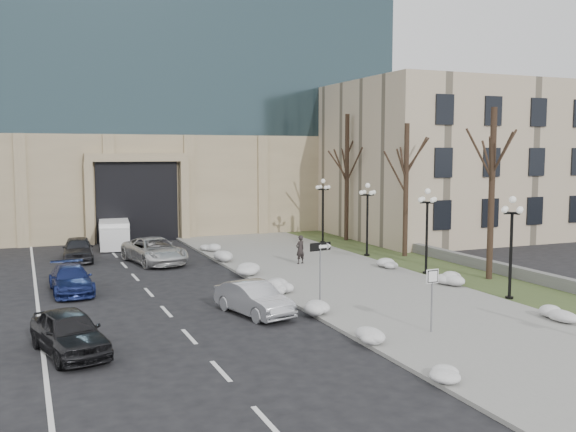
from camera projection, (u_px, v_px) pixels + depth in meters
name	position (u px, v px, depth m)	size (l,w,h in m)	color
ground	(435.00, 364.00, 20.40)	(160.00, 160.00, 0.00)	black
sidewalk	(335.00, 276.00, 34.59)	(9.00, 40.00, 0.12)	gray
curb	(257.00, 282.00, 32.87)	(0.30, 40.00, 0.14)	gray
grass_strip	(435.00, 268.00, 37.08)	(4.00, 40.00, 0.10)	#3B4B25
stone_wall	(443.00, 255.00, 39.65)	(0.50, 30.00, 0.70)	slate
office_tower	(134.00, 21.00, 57.80)	(40.00, 24.70, 36.00)	tan
classical_building	(457.00, 160.00, 53.91)	(22.00, 18.12, 12.00)	tan
car_a	(69.00, 332.00, 21.37)	(1.76, 4.38, 1.49)	black
car_b	(254.00, 299.00, 26.48)	(1.45, 4.17, 1.37)	#B0B2B8
car_c	(71.00, 279.00, 30.62)	(1.83, 4.50, 1.30)	navy
car_d	(155.00, 251.00, 38.70)	(2.56, 5.56, 1.54)	silver
car_e	(78.00, 249.00, 39.52)	(1.77, 4.39, 1.50)	#2C2C31
pedestrian	(300.00, 250.00, 37.89)	(0.62, 0.41, 1.69)	black
box_truck	(114.00, 234.00, 45.32)	(2.63, 5.98, 1.84)	silver
one_way_sign	(324.00, 254.00, 27.17)	(1.10, 0.32, 2.92)	slate
keep_sign	(432.00, 287.00, 23.47)	(0.53, 0.09, 2.46)	slate
snow_clump_a	(455.00, 377.00, 18.41)	(1.10, 1.60, 0.36)	silver
snow_clump_b	(377.00, 335.00, 22.55)	(1.10, 1.60, 0.36)	silver
snow_clump_c	(322.00, 310.00, 26.08)	(1.10, 1.60, 0.36)	silver
snow_clump_d	(280.00, 289.00, 30.21)	(1.10, 1.60, 0.36)	silver
snow_clump_e	(249.00, 271.00, 34.65)	(1.10, 1.60, 0.36)	silver
snow_clump_f	(226.00, 258.00, 38.85)	(1.10, 1.60, 0.36)	silver
snow_clump_g	(209.00, 248.00, 42.95)	(1.10, 1.60, 0.36)	silver
snow_clump_h	(556.00, 314.00, 25.48)	(1.10, 1.60, 0.36)	silver
snow_clump_i	(448.00, 281.00, 31.94)	(1.10, 1.60, 0.36)	silver
snow_clump_j	(390.00, 264.00, 36.78)	(1.10, 1.60, 0.36)	silver
lamppost_a	(511.00, 234.00, 28.78)	(1.18, 1.18, 4.76)	black
lamppost_b	(427.00, 219.00, 34.75)	(1.18, 1.18, 4.76)	black
lamppost_c	(367.00, 209.00, 40.72)	(1.18, 1.18, 4.76)	black
lamppost_d	(323.00, 202.00, 46.69)	(1.18, 1.18, 4.76)	black
tree_near	(492.00, 169.00, 33.01)	(3.20, 3.20, 9.00)	black
tree_mid	(406.00, 171.00, 40.39)	(3.20, 3.20, 8.50)	black
tree_far	(347.00, 159.00, 47.68)	(3.20, 3.20, 9.50)	black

